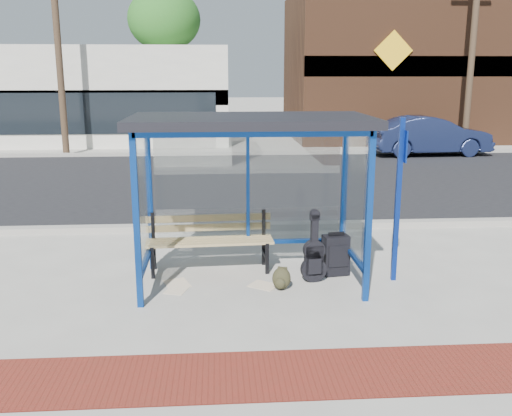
{
  "coord_description": "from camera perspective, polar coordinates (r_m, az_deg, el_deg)",
  "views": [
    {
      "loc": [
        -0.46,
        -7.83,
        3.02
      ],
      "look_at": [
        0.09,
        0.2,
        1.08
      ],
      "focal_mm": 40.0,
      "sensor_mm": 36.0,
      "label": 1
    }
  ],
  "objects": [
    {
      "name": "bus_shelter",
      "position": [
        7.97,
        -0.57,
        6.71
      ],
      "size": [
        3.3,
        1.8,
        2.42
      ],
      "color": "navy",
      "rests_on": "ground"
    },
    {
      "name": "utility_pole_west",
      "position": [
        21.97,
        -19.23,
        15.66
      ],
      "size": [
        1.6,
        0.24,
        8.0
      ],
      "color": "#4C3826",
      "rests_on": "ground"
    },
    {
      "name": "fire_hydrant",
      "position": [
        24.37,
        21.34,
        6.38
      ],
      "size": [
        0.3,
        0.2,
        0.68
      ],
      "rotation": [
        0.0,
        0.0,
        0.05
      ],
      "color": "red",
      "rests_on": "ground"
    },
    {
      "name": "curb_near",
      "position": [
        11.14,
        -1.39,
        -1.87
      ],
      "size": [
        60.0,
        0.25,
        0.12
      ],
      "primitive_type": "cube",
      "color": "gray",
      "rests_on": "ground"
    },
    {
      "name": "ground",
      "position": [
        8.4,
        -0.51,
        -7.51
      ],
      "size": [
        120.0,
        120.0,
        0.0
      ],
      "primitive_type": "plane",
      "color": "#B2ADA0",
      "rests_on": "ground"
    },
    {
      "name": "parked_car",
      "position": [
        21.95,
        16.99,
        6.92
      ],
      "size": [
        4.4,
        1.75,
        1.42
      ],
      "primitive_type": "imported",
      "rotation": [
        0.0,
        0.0,
        1.63
      ],
      "color": "#182143",
      "rests_on": "ground"
    },
    {
      "name": "utility_pole_east",
      "position": [
        23.27,
        20.89,
        15.37
      ],
      "size": [
        1.6,
        0.24,
        8.0
      ],
      "color": "#4C3826",
      "rests_on": "ground"
    },
    {
      "name": "storefront_brown",
      "position": [
        27.65,
        14.33,
        13.51
      ],
      "size": [
        10.0,
        7.08,
        6.4
      ],
      "color": "#59331E",
      "rests_on": "ground"
    },
    {
      "name": "brick_paver_strip",
      "position": [
        6.05,
        1.01,
        -16.32
      ],
      "size": [
        60.0,
        1.0,
        0.01
      ],
      "primitive_type": "cube",
      "color": "maroon",
      "rests_on": "ground"
    },
    {
      "name": "backpack",
      "position": [
        8.14,
        2.54,
        -7.1
      ],
      "size": [
        0.31,
        0.3,
        0.32
      ],
      "rotation": [
        0.0,
        0.0,
        -0.31
      ],
      "color": "#292716",
      "rests_on": "ground"
    },
    {
      "name": "newspaper_b",
      "position": [
        8.22,
        -7.94,
        -8.12
      ],
      "size": [
        0.37,
        0.42,
        0.01
      ],
      "primitive_type": "cube",
      "rotation": [
        0.0,
        0.0,
        -1.88
      ],
      "color": "white",
      "rests_on": "ground"
    },
    {
      "name": "suitcase",
      "position": [
        8.72,
        7.97,
        -4.69
      ],
      "size": [
        0.42,
        0.3,
        0.67
      ],
      "rotation": [
        0.0,
        0.0,
        0.15
      ],
      "color": "black",
      "rests_on": "ground"
    },
    {
      "name": "guitar_bag",
      "position": [
        8.39,
        5.8,
        -4.9
      ],
      "size": [
        0.38,
        0.16,
        1.02
      ],
      "rotation": [
        0.0,
        0.0,
        0.13
      ],
      "color": "black",
      "rests_on": "ground"
    },
    {
      "name": "far_sidewalk",
      "position": [
        23.03,
        -2.73,
        6.01
      ],
      "size": [
        60.0,
        4.0,
        0.01
      ],
      "primitive_type": "cube",
      "color": "#B2ADA0",
      "rests_on": "ground"
    },
    {
      "name": "newspaper_c",
      "position": [
        8.3,
        0.77,
        -7.76
      ],
      "size": [
        0.5,
        0.48,
        0.01
      ],
      "primitive_type": "cube",
      "rotation": [
        0.0,
        0.0,
        2.53
      ],
      "color": "white",
      "rests_on": "ground"
    },
    {
      "name": "curb_far",
      "position": [
        21.14,
        -2.62,
        5.48
      ],
      "size": [
        60.0,
        0.25,
        0.12
      ],
      "primitive_type": "cube",
      "color": "gray",
      "rests_on": "ground"
    },
    {
      "name": "tree_mid",
      "position": [
        30.04,
        -9.18,
        18.03
      ],
      "size": [
        3.6,
        3.6,
        7.03
      ],
      "color": "#4C3826",
      "rests_on": "ground"
    },
    {
      "name": "storefront_white",
      "position": [
        27.21,
        -22.57,
        10.38
      ],
      "size": [
        18.0,
        6.04,
        4.0
      ],
      "color": "silver",
      "rests_on": "ground"
    },
    {
      "name": "newspaper_a",
      "position": [
        8.45,
        -7.91,
        -7.5
      ],
      "size": [
        0.45,
        0.5,
        0.01
      ],
      "primitive_type": "cube",
      "rotation": [
        0.0,
        0.0,
        -1.21
      ],
      "color": "white",
      "rests_on": "ground"
    },
    {
      "name": "sign_post",
      "position": [
        8.41,
        14.1,
        1.65
      ],
      "size": [
        0.1,
        0.3,
        2.39
      ],
      "rotation": [
        0.0,
        0.0,
        -0.07
      ],
      "color": "navy",
      "rests_on": "ground"
    },
    {
      "name": "tree_right",
      "position": [
        32.61,
        20.47,
        17.01
      ],
      "size": [
        3.6,
        3.6,
        7.03
      ],
      "color": "#4C3826",
      "rests_on": "ground"
    },
    {
      "name": "bench",
      "position": [
        8.81,
        -4.68,
        -3.0
      ],
      "size": [
        1.96,
        0.57,
        0.91
      ],
      "rotation": [
        0.0,
        0.0,
        0.05
      ],
      "color": "black",
      "rests_on": "ground"
    },
    {
      "name": "street_asphalt",
      "position": [
        16.12,
        -2.19,
        2.75
      ],
      "size": [
        60.0,
        10.0,
        0.0
      ],
      "primitive_type": "cube",
      "color": "black",
      "rests_on": "ground"
    }
  ]
}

